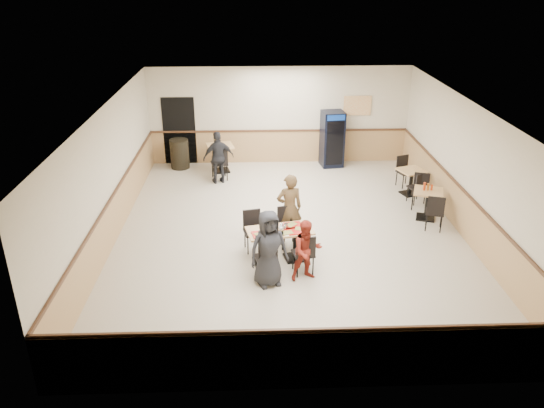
{
  "coord_description": "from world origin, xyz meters",
  "views": [
    {
      "loc": [
        -0.82,
        -11.0,
        5.69
      ],
      "look_at": [
        -0.43,
        -0.5,
        0.98
      ],
      "focal_mm": 35.0,
      "sensor_mm": 36.0,
      "label": 1
    }
  ],
  "objects_px": {
    "side_table_near": "(427,200)",
    "trash_bin": "(180,154)",
    "lone_diner": "(218,158)",
    "pepsi_cooler": "(332,139)",
    "diner_woman_left": "(269,249)",
    "diner_man_opposite": "(289,208)",
    "main_table": "(280,240)",
    "back_table": "(220,154)",
    "diner_woman_right": "(307,251)",
    "side_table_far": "(411,178)"
  },
  "relations": [
    {
      "from": "side_table_near",
      "to": "side_table_far",
      "type": "xyz_separation_m",
      "value": [
        0.02,
        1.53,
        -0.02
      ]
    },
    {
      "from": "trash_bin",
      "to": "diner_woman_right",
      "type": "bearing_deg",
      "value": -63.3
    },
    {
      "from": "back_table",
      "to": "lone_diner",
      "type": "bearing_deg",
      "value": -90.0
    },
    {
      "from": "back_table",
      "to": "pepsi_cooler",
      "type": "distance_m",
      "value": 3.46
    },
    {
      "from": "diner_man_opposite",
      "to": "trash_bin",
      "type": "xyz_separation_m",
      "value": [
        -3.04,
        4.9,
        -0.35
      ]
    },
    {
      "from": "back_table",
      "to": "diner_woman_right",
      "type": "bearing_deg",
      "value": -71.99
    },
    {
      "from": "diner_man_opposite",
      "to": "main_table",
      "type": "bearing_deg",
      "value": 63.06
    },
    {
      "from": "diner_man_opposite",
      "to": "side_table_near",
      "type": "xyz_separation_m",
      "value": [
        3.46,
        1.04,
        -0.31
      ]
    },
    {
      "from": "main_table",
      "to": "side_table_far",
      "type": "xyz_separation_m",
      "value": [
        3.74,
        3.45,
        -0.01
      ]
    },
    {
      "from": "diner_woman_right",
      "to": "side_table_far",
      "type": "relative_size",
      "value": 1.51
    },
    {
      "from": "lone_diner",
      "to": "side_table_near",
      "type": "relative_size",
      "value": 1.74
    },
    {
      "from": "lone_diner",
      "to": "side_table_far",
      "type": "bearing_deg",
      "value": 151.26
    },
    {
      "from": "diner_woman_right",
      "to": "trash_bin",
      "type": "xyz_separation_m",
      "value": [
        -3.28,
        6.52,
        -0.18
      ]
    },
    {
      "from": "diner_woman_right",
      "to": "back_table",
      "type": "distance_m",
      "value": 6.49
    },
    {
      "from": "diner_woman_right",
      "to": "diner_woman_left",
      "type": "bearing_deg",
      "value": 175.71
    },
    {
      "from": "main_table",
      "to": "back_table",
      "type": "distance_m",
      "value": 5.65
    },
    {
      "from": "lone_diner",
      "to": "trash_bin",
      "type": "distance_m",
      "value": 1.83
    },
    {
      "from": "diner_woman_left",
      "to": "lone_diner",
      "type": "bearing_deg",
      "value": 84.18
    },
    {
      "from": "side_table_near",
      "to": "trash_bin",
      "type": "distance_m",
      "value": 7.56
    },
    {
      "from": "diner_woman_left",
      "to": "diner_man_opposite",
      "type": "relative_size",
      "value": 0.97
    },
    {
      "from": "main_table",
      "to": "pepsi_cooler",
      "type": "xyz_separation_m",
      "value": [
        1.91,
        5.83,
        0.38
      ]
    },
    {
      "from": "diner_woman_left",
      "to": "side_table_near",
      "type": "height_order",
      "value": "diner_woman_left"
    },
    {
      "from": "diner_man_opposite",
      "to": "lone_diner",
      "type": "xyz_separation_m",
      "value": [
        -1.77,
        3.63,
        -0.05
      ]
    },
    {
      "from": "side_table_near",
      "to": "diner_man_opposite",
      "type": "bearing_deg",
      "value": -163.31
    },
    {
      "from": "diner_man_opposite",
      "to": "side_table_near",
      "type": "distance_m",
      "value": 3.62
    },
    {
      "from": "side_table_near",
      "to": "trash_bin",
      "type": "relative_size",
      "value": 0.97
    },
    {
      "from": "diner_woman_left",
      "to": "lone_diner",
      "type": "distance_m",
      "value": 5.55
    },
    {
      "from": "main_table",
      "to": "lone_diner",
      "type": "bearing_deg",
      "value": 96.77
    },
    {
      "from": "diner_woman_left",
      "to": "diner_woman_right",
      "type": "xyz_separation_m",
      "value": [
        0.75,
        0.16,
        -0.15
      ]
    },
    {
      "from": "back_table",
      "to": "trash_bin",
      "type": "bearing_deg",
      "value": 164.64
    },
    {
      "from": "diner_man_opposite",
      "to": "pepsi_cooler",
      "type": "height_order",
      "value": "pepsi_cooler"
    },
    {
      "from": "diner_woman_right",
      "to": "lone_diner",
      "type": "relative_size",
      "value": 0.84
    },
    {
      "from": "diner_man_opposite",
      "to": "side_table_near",
      "type": "bearing_deg",
      "value": -174.08
    },
    {
      "from": "diner_woman_right",
      "to": "lone_diner",
      "type": "height_order",
      "value": "lone_diner"
    },
    {
      "from": "diner_woman_right",
      "to": "back_table",
      "type": "relative_size",
      "value": 1.4
    },
    {
      "from": "lone_diner",
      "to": "side_table_near",
      "type": "height_order",
      "value": "lone_diner"
    },
    {
      "from": "main_table",
      "to": "diner_woman_left",
      "type": "xyz_separation_m",
      "value": [
        -0.26,
        -0.89,
        0.3
      ]
    },
    {
      "from": "main_table",
      "to": "back_table",
      "type": "relative_size",
      "value": 1.61
    },
    {
      "from": "trash_bin",
      "to": "main_table",
      "type": "bearing_deg",
      "value": -64.31
    },
    {
      "from": "main_table",
      "to": "diner_man_opposite",
      "type": "height_order",
      "value": "diner_man_opposite"
    },
    {
      "from": "back_table",
      "to": "side_table_far",
      "type": "bearing_deg",
      "value": -20.74
    },
    {
      "from": "pepsi_cooler",
      "to": "trash_bin",
      "type": "height_order",
      "value": "pepsi_cooler"
    },
    {
      "from": "diner_man_opposite",
      "to": "diner_woman_left",
      "type": "bearing_deg",
      "value": 63.06
    },
    {
      "from": "trash_bin",
      "to": "back_table",
      "type": "bearing_deg",
      "value": -15.36
    },
    {
      "from": "diner_woman_right",
      "to": "back_table",
      "type": "xyz_separation_m",
      "value": [
        -2.01,
        6.17,
        -0.09
      ]
    },
    {
      "from": "lone_diner",
      "to": "pepsi_cooler",
      "type": "height_order",
      "value": "pepsi_cooler"
    },
    {
      "from": "side_table_near",
      "to": "diner_woman_left",
      "type": "bearing_deg",
      "value": -144.68
    },
    {
      "from": "side_table_far",
      "to": "back_table",
      "type": "xyz_separation_m",
      "value": [
        -5.25,
        1.99,
        0.07
      ]
    },
    {
      "from": "diner_woman_left",
      "to": "diner_man_opposite",
      "type": "height_order",
      "value": "diner_man_opposite"
    },
    {
      "from": "diner_woman_left",
      "to": "diner_woman_right",
      "type": "bearing_deg",
      "value": -7.15
    }
  ]
}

